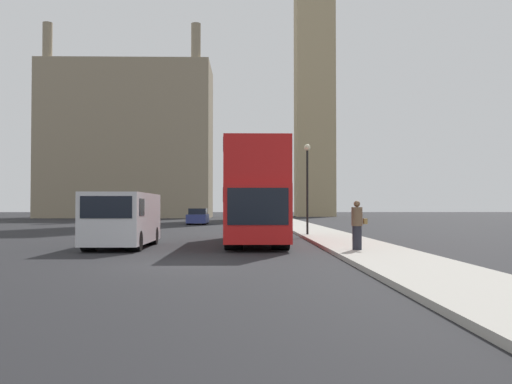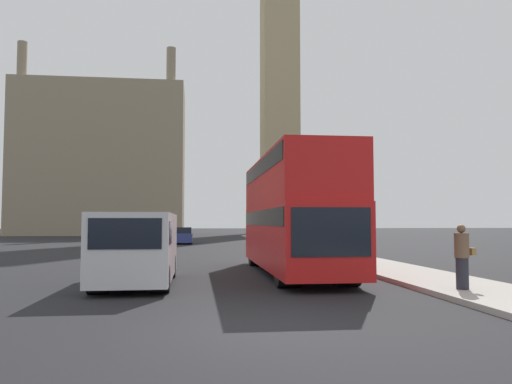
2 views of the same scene
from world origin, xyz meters
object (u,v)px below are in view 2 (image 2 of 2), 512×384
Objects in this scene: white_van at (137,246)px; pedestrian at (462,257)px; street_lamp at (331,191)px; clock_tower at (279,26)px; parked_sedan at (182,236)px; red_double_decker_bus at (293,210)px.

pedestrian is (9.00, -3.16, -0.18)m from white_van.
clock_tower is at bearing 82.66° from street_lamp.
street_lamp is 23.61m from parked_sedan.
street_lamp is (-0.55, 11.19, 2.47)m from pedestrian.
white_van is 1.15× the size of street_lamp.
red_double_decker_bus is 27.98m from parked_sedan.
pedestrian is (-7.67, -75.03, -36.78)m from clock_tower.
clock_tower reaches higher than red_double_decker_bus.
street_lamp is at bearing 43.54° from white_van.
clock_tower is at bearing 76.94° from white_van.
clock_tower is 83.91m from pedestrian.
white_van reaches higher than pedestrian.
clock_tower is at bearing 68.93° from parked_sedan.
parked_sedan is (0.59, 30.11, -0.53)m from white_van.
red_double_decker_bus is 1.87× the size of white_van.
white_van is at bearing -91.13° from parked_sedan.
street_lamp is (8.45, 8.03, 2.28)m from white_van.
clock_tower is 58.14m from parked_sedan.
red_double_decker_bus is 2.16× the size of street_lamp.
red_double_decker_bus is (-11.20, -69.25, -35.37)m from clock_tower.
clock_tower is at bearing 84.16° from pedestrian.
white_van is at bearing -136.46° from street_lamp.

